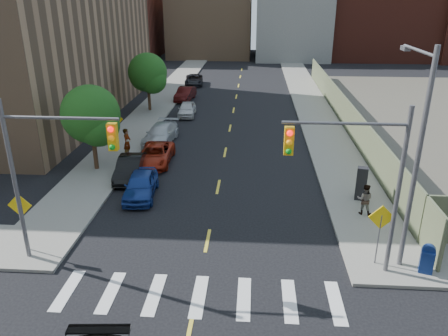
# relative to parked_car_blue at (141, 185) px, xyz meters

# --- Properties ---
(sidewalk_nw) EXTENTS (3.50, 73.00, 0.15)m
(sidewalk_nw) POSITION_rel_parked_car_blue_xyz_m (-3.55, 29.06, -0.62)
(sidewalk_nw) COLOR gray
(sidewalk_nw) RESTS_ON ground
(sidewalk_ne) EXTENTS (3.50, 73.00, 0.15)m
(sidewalk_ne) POSITION_rel_parked_car_blue_xyz_m (11.95, 29.06, -0.62)
(sidewalk_ne) COLOR gray
(sidewalk_ne) RESTS_ON ground
(fence_north) EXTENTS (0.12, 44.00, 2.50)m
(fence_north) POSITION_rel_parked_car_blue_xyz_m (13.80, 15.56, 0.56)
(fence_north) COLOR #596043
(fence_north) RESTS_ON ground
(bg_bldg_west) EXTENTS (14.00, 18.00, 12.00)m
(bg_bldg_west) POSITION_rel_parked_car_blue_xyz_m (-17.80, 57.56, 5.31)
(bg_bldg_west) COLOR #592319
(bg_bldg_west) RESTS_ON ground
(bg_bldg_midwest) EXTENTS (14.00, 16.00, 15.00)m
(bg_bldg_midwest) POSITION_rel_parked_car_blue_xyz_m (-1.80, 59.56, 6.81)
(bg_bldg_midwest) COLOR #8C6B4C
(bg_bldg_midwest) RESTS_ON ground
(bg_bldg_center) EXTENTS (12.00, 16.00, 10.00)m
(bg_bldg_center) POSITION_rel_parked_car_blue_xyz_m (12.20, 57.56, 4.31)
(bg_bldg_center) COLOR gray
(bg_bldg_center) RESTS_ON ground
(bg_bldg_east) EXTENTS (18.00, 18.00, 16.00)m
(bg_bldg_east) POSITION_rel_parked_car_blue_xyz_m (26.20, 59.56, 7.31)
(bg_bldg_east) COLOR #592319
(bg_bldg_east) RESTS_ON ground
(signal_nw) EXTENTS (4.59, 0.30, 7.00)m
(signal_nw) POSITION_rel_parked_car_blue_xyz_m (-1.78, -6.44, 3.83)
(signal_nw) COLOR #59595E
(signal_nw) RESTS_ON ground
(signal_ne) EXTENTS (4.59, 0.30, 7.00)m
(signal_ne) POSITION_rel_parked_car_blue_xyz_m (10.18, -6.44, 3.83)
(signal_ne) COLOR #59595E
(signal_ne) RESTS_ON ground
(streetlight_ne) EXTENTS (0.25, 3.70, 9.00)m
(streetlight_ne) POSITION_rel_parked_car_blue_xyz_m (12.40, -5.54, 4.52)
(streetlight_ne) COLOR #59595E
(streetlight_ne) RESTS_ON ground
(warn_sign_nw) EXTENTS (1.06, 0.06, 2.83)m
(warn_sign_nw) POSITION_rel_parked_car_blue_xyz_m (-3.60, -5.94, 1.30)
(warn_sign_nw) COLOR #59595E
(warn_sign_nw) RESTS_ON ground
(warn_sign_ne) EXTENTS (1.06, 0.06, 2.83)m
(warn_sign_ne) POSITION_rel_parked_car_blue_xyz_m (11.40, -5.94, 1.30)
(warn_sign_ne) COLOR #59595E
(warn_sign_ne) RESTS_ON ground
(warn_sign_midwest) EXTENTS (1.06, 0.06, 2.83)m
(warn_sign_midwest) POSITION_rel_parked_car_blue_xyz_m (-3.60, 7.56, 1.30)
(warn_sign_midwest) COLOR #59595E
(warn_sign_midwest) RESTS_ON ground
(tree_west_near) EXTENTS (3.66, 3.64, 5.52)m
(tree_west_near) POSITION_rel_parked_car_blue_xyz_m (-3.80, 3.61, 2.78)
(tree_west_near) COLOR #332114
(tree_west_near) RESTS_ON ground
(tree_west_far) EXTENTS (3.66, 3.64, 5.52)m
(tree_west_far) POSITION_rel_parked_car_blue_xyz_m (-3.80, 18.61, 2.78)
(tree_west_far) COLOR #332114
(tree_west_far) RESTS_ON ground
(parked_car_blue) EXTENTS (1.98, 4.20, 1.39)m
(parked_car_blue) POSITION_rel_parked_car_blue_xyz_m (0.00, 0.00, 0.00)
(parked_car_blue) COLOR navy
(parked_car_blue) RESTS_ON ground
(parked_car_black) EXTENTS (1.71, 4.15, 1.34)m
(parked_car_black) POSITION_rel_parked_car_blue_xyz_m (-1.30, 2.52, -0.03)
(parked_car_black) COLOR black
(parked_car_black) RESTS_ON ground
(parked_car_red) EXTENTS (2.18, 4.60, 1.27)m
(parked_car_red) POSITION_rel_parked_car_blue_xyz_m (-0.30, 5.04, -0.06)
(parked_car_red) COLOR maroon
(parked_car_red) RESTS_ON ground
(parked_car_silver) EXTENTS (2.38, 4.92, 1.38)m
(parked_car_silver) POSITION_rel_parked_car_blue_xyz_m (-0.83, 9.37, -0.00)
(parked_car_silver) COLOR #B5BABE
(parked_car_silver) RESTS_ON ground
(parked_car_white) EXTENTS (1.68, 3.81, 1.28)m
(parked_car_white) POSITION_rel_parked_car_blue_xyz_m (0.00, 17.21, -0.06)
(parked_car_white) COLOR silver
(parked_car_white) RESTS_ON ground
(parked_car_maroon) EXTENTS (1.89, 4.32, 1.38)m
(parked_car_maroon) POSITION_rel_parked_car_blue_xyz_m (-1.10, 23.35, -0.00)
(parked_car_maroon) COLOR #390C0B
(parked_car_maroon) RESTS_ON ground
(parked_car_grey) EXTENTS (2.53, 4.72, 1.26)m
(parked_car_grey) POSITION_rel_parked_car_blue_xyz_m (-1.30, 31.59, -0.06)
(parked_car_grey) COLOR black
(parked_car_grey) RESTS_ON ground
(mailbox) EXTENTS (0.61, 0.53, 1.26)m
(mailbox) POSITION_rel_parked_car_blue_xyz_m (13.27, -6.44, 0.07)
(mailbox) COLOR navy
(mailbox) RESTS_ON sidewalk_ne
(payphone) EXTENTS (0.63, 0.55, 1.85)m
(payphone) POSITION_rel_parked_car_blue_xyz_m (12.07, 0.20, 0.38)
(payphone) COLOR black
(payphone) RESTS_ON sidewalk_ne
(pedestrian_west) EXTENTS (0.53, 0.76, 1.97)m
(pedestrian_west) POSITION_rel_parked_car_blue_xyz_m (-2.39, 5.90, 0.44)
(pedestrian_west) COLOR gray
(pedestrian_west) RESTS_ON sidewalk_nw
(pedestrian_east) EXTENTS (0.92, 0.80, 1.62)m
(pedestrian_east) POSITION_rel_parked_car_blue_xyz_m (11.89, -1.52, 0.26)
(pedestrian_east) COLOR gray
(pedestrian_east) RESTS_ON sidewalk_ne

